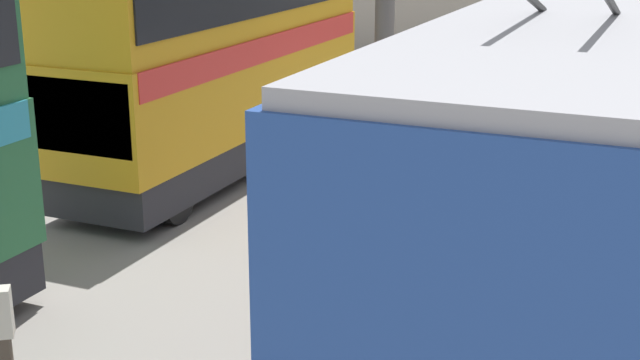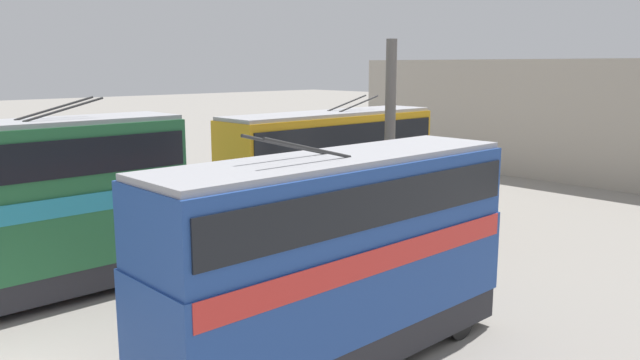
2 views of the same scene
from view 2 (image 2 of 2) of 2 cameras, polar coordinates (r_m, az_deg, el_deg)
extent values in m
cube|color=#A8A093|center=(38.13, 25.16, 4.57)|extent=(0.50, 36.00, 7.24)
cylinder|color=#605B56|center=(21.84, 6.38, 2.51)|extent=(0.37, 0.37, 7.75)
cube|color=#333338|center=(22.69, 6.18, -7.13)|extent=(0.67, 0.67, 0.08)
cylinder|color=black|center=(16.62, 12.56, -12.29)|extent=(1.02, 0.30, 1.02)
cylinder|color=black|center=(17.79, 6.88, -10.57)|extent=(1.02, 0.30, 1.02)
cube|color=#28282D|center=(14.82, 1.64, -14.26)|extent=(9.20, 2.45, 0.78)
cube|color=#234793|center=(14.29, 1.67, -9.09)|extent=(9.39, 2.50, 2.05)
cube|color=red|center=(14.06, 1.69, -6.20)|extent=(9.10, 2.54, 0.55)
cube|color=#234793|center=(13.78, 1.71, -1.76)|extent=(9.29, 2.43, 1.68)
cube|color=black|center=(13.76, 1.72, -1.41)|extent=(9.01, 2.51, 0.92)
cube|color=#9E9EA3|center=(13.62, 1.73, 1.98)|extent=(9.20, 2.25, 0.14)
cube|color=black|center=(17.66, 12.44, -4.81)|extent=(0.12, 2.30, 1.31)
cylinder|color=#282828|center=(12.52, -0.94, 2.90)|extent=(2.35, 0.07, 0.65)
cylinder|color=#282828|center=(13.04, -3.01, 3.20)|extent=(2.35, 0.07, 0.65)
cylinder|color=black|center=(20.57, -15.73, -8.05)|extent=(0.95, 0.30, 0.95)
cylinder|color=black|center=(22.38, -18.25, -6.68)|extent=(0.95, 0.30, 0.95)
cube|color=#28282D|center=(20.36, -24.78, -8.34)|extent=(9.06, 2.45, 0.76)
cube|color=#286B3D|center=(19.96, -25.11, -4.27)|extent=(9.24, 2.50, 2.22)
cube|color=teal|center=(19.78, -25.29, -1.93)|extent=(8.97, 2.54, 0.55)
cube|color=#286B3D|center=(19.57, -25.58, 1.64)|extent=(9.15, 2.43, 1.94)
cube|color=black|center=(19.56, -25.60, 1.92)|extent=(8.87, 2.51, 1.07)
cube|color=#9E9EA3|center=(19.46, -25.82, 4.66)|extent=(9.06, 2.25, 0.14)
cylinder|color=#282828|center=(19.48, -22.34, 5.99)|extent=(2.35, 0.07, 0.65)
cylinder|color=#282828|center=(20.13, -23.06, 6.06)|extent=(2.35, 0.07, 0.65)
cylinder|color=black|center=(23.42, -3.81, -5.39)|extent=(0.97, 0.30, 0.97)
cylinder|color=black|center=(25.02, -6.88, -4.40)|extent=(0.97, 0.30, 0.97)
cylinder|color=black|center=(28.47, 7.65, -2.60)|extent=(0.97, 0.30, 0.97)
cylinder|color=black|center=(29.80, 4.53, -1.95)|extent=(0.97, 0.30, 0.97)
cube|color=#28282D|center=(26.56, 1.02, -3.09)|extent=(10.11, 2.45, 0.77)
cube|color=gold|center=(26.26, 1.03, -0.01)|extent=(10.32, 2.50, 2.13)
cube|color=red|center=(26.13, 1.04, 1.69)|extent=(10.01, 2.54, 0.55)
cube|color=gold|center=(25.98, 1.05, 4.12)|extent=(10.21, 2.43, 1.68)
cube|color=black|center=(25.97, 1.05, 4.30)|extent=(9.91, 2.51, 0.92)
cube|color=#9E9EA3|center=(25.90, 1.05, 6.11)|extent=(10.11, 2.25, 0.14)
cube|color=black|center=(23.02, -8.11, -1.06)|extent=(0.12, 2.30, 1.36)
cylinder|color=#282828|center=(26.55, 3.60, 6.98)|extent=(2.35, 0.07, 0.65)
cylinder|color=#282828|center=(27.03, 2.51, 7.05)|extent=(2.35, 0.07, 0.65)
cube|color=#2D2D33|center=(21.15, 0.31, -7.44)|extent=(0.36, 0.33, 0.74)
cube|color=#3D5684|center=(20.94, 0.32, -5.63)|extent=(0.48, 0.43, 0.65)
sphere|color=#A37A5B|center=(20.83, 0.32, -4.50)|extent=(0.21, 0.21, 0.21)
cube|color=#473D33|center=(19.14, -15.82, -9.80)|extent=(0.34, 0.36, 0.74)
cube|color=beige|center=(18.92, -15.92, -7.82)|extent=(0.44, 0.48, 0.65)
sphere|color=beige|center=(18.79, -15.99, -6.58)|extent=(0.21, 0.21, 0.21)
cube|color=#384251|center=(15.78, -4.96, -13.69)|extent=(0.32, 0.36, 0.85)
cube|color=tan|center=(15.47, -5.01, -11.02)|extent=(0.41, 0.48, 0.74)
sphere|color=beige|center=(15.30, -5.04, -9.32)|extent=(0.24, 0.24, 0.24)
cylinder|color=#933828|center=(26.13, 5.56, -3.92)|extent=(0.54, 0.54, 0.82)
cylinder|color=#933828|center=(26.13, 5.56, -3.92)|extent=(0.57, 0.57, 0.04)
camera|label=1|loc=(8.40, -39.89, 1.63)|focal=50.00mm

